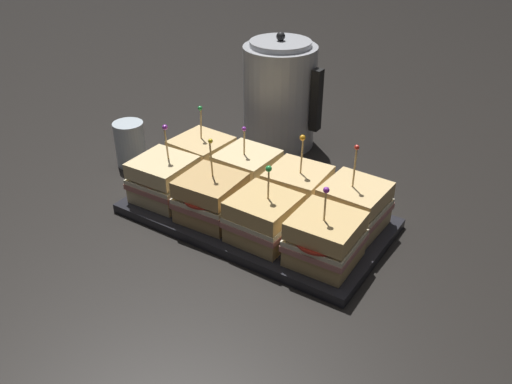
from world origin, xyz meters
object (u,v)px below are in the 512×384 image
at_px(sandwich_front_far_right, 325,239).
at_px(serving_platter, 256,216).
at_px(drinking_glass, 130,144).
at_px(sandwich_back_far_right, 354,206).
at_px(sandwich_front_far_left, 164,180).
at_px(sandwich_back_center_left, 247,172).
at_px(kettle_steel, 280,95).
at_px(sandwich_front_center_left, 211,198).
at_px(sandwich_back_far_left, 202,158).
at_px(sandwich_front_center_right, 264,218).
at_px(sandwich_back_center_right, 297,189).

bearing_deg(sandwich_front_far_right, serving_platter, 160.74).
bearing_deg(serving_platter, drinking_glass, 174.28).
bearing_deg(serving_platter, sandwich_back_far_right, 18.42).
xyz_separation_m(sandwich_front_far_left, sandwich_front_far_right, (0.35, -0.00, 0.00)).
distance_m(sandwich_back_center_left, kettle_steel, 0.28).
bearing_deg(sandwich_back_center_left, drinking_glass, -176.11).
bearing_deg(serving_platter, sandwich_front_far_right, -19.26).
relative_size(sandwich_front_center_left, sandwich_front_far_right, 1.10).
bearing_deg(sandwich_back_center_left, serving_platter, -44.15).
xyz_separation_m(sandwich_back_far_left, kettle_steel, (0.03, 0.26, 0.06)).
xyz_separation_m(sandwich_back_far_left, sandwich_back_center_left, (0.11, -0.00, -0.00)).
relative_size(serving_platter, sandwich_front_center_right, 3.46).
distance_m(sandwich_front_far_right, drinking_glass, 0.55).
xyz_separation_m(sandwich_front_far_left, sandwich_back_far_right, (0.35, 0.11, -0.00)).
bearing_deg(sandwich_front_center_right, kettle_steel, 117.60).
height_order(sandwich_back_center_right, sandwich_back_far_right, sandwich_back_far_right).
bearing_deg(sandwich_back_center_right, kettle_steel, 127.43).
distance_m(sandwich_front_far_left, sandwich_front_far_right, 0.35).
distance_m(sandwich_front_far_left, drinking_glass, 0.21).
bearing_deg(sandwich_back_center_right, drinking_glass, -177.11).
distance_m(sandwich_front_far_left, sandwich_front_center_left, 0.12).
distance_m(sandwich_front_center_left, sandwich_back_far_right, 0.26).
distance_m(serving_platter, sandwich_back_far_left, 0.19).
relative_size(sandwich_back_far_left, kettle_steel, 0.57).
distance_m(sandwich_front_center_left, sandwich_back_center_right, 0.17).
distance_m(sandwich_front_center_left, kettle_steel, 0.39).
distance_m(sandwich_back_far_left, drinking_glass, 0.19).
bearing_deg(sandwich_front_center_left, drinking_glass, 162.29).
relative_size(serving_platter, sandwich_back_center_right, 3.16).
relative_size(serving_platter, sandwich_front_far_left, 3.18).
bearing_deg(sandwich_front_far_left, sandwich_back_far_left, 87.54).
distance_m(sandwich_front_far_left, sandwich_front_center_right, 0.23).
relative_size(sandwich_front_center_right, sandwich_back_far_left, 0.93).
height_order(serving_platter, sandwich_front_far_right, sandwich_front_far_right).
xyz_separation_m(sandwich_back_center_left, sandwich_back_center_right, (0.11, 0.00, -0.00)).
xyz_separation_m(sandwich_front_center_right, drinking_glass, (-0.42, 0.10, -0.01)).
height_order(sandwich_front_center_right, sandwich_back_center_left, same).
bearing_deg(sandwich_front_far_right, kettle_steel, 130.02).
bearing_deg(sandwich_back_far_left, sandwich_front_far_left, -92.46).
bearing_deg(sandwich_front_center_left, sandwich_back_far_right, 26.86).
bearing_deg(sandwich_front_far_left, sandwich_back_far_right, 17.98).
relative_size(sandwich_front_far_right, kettle_steel, 0.53).
bearing_deg(sandwich_back_center_right, sandwich_front_far_left, -154.16).
bearing_deg(kettle_steel, sandwich_front_center_left, -77.93).
relative_size(sandwich_front_center_right, sandwich_back_center_right, 0.91).
relative_size(sandwich_back_center_right, sandwich_back_far_right, 0.95).
bearing_deg(sandwich_front_center_left, sandwich_back_center_right, 45.34).
relative_size(sandwich_front_far_right, sandwich_back_far_right, 0.88).
height_order(sandwich_front_far_left, sandwich_back_center_left, sandwich_front_far_left).
bearing_deg(kettle_steel, sandwich_back_center_left, -72.48).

